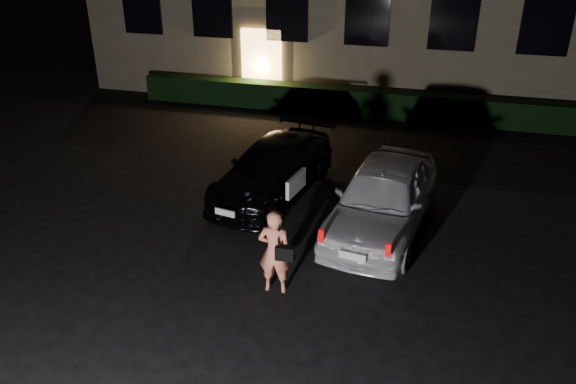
# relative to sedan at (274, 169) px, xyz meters

# --- Properties ---
(ground) EXTENTS (80.00, 80.00, 0.00)m
(ground) POSITION_rel_sedan_xyz_m (1.06, -4.17, -0.61)
(ground) COLOR black
(ground) RESTS_ON ground
(hedge) EXTENTS (15.00, 0.70, 0.85)m
(hedge) POSITION_rel_sedan_xyz_m (1.06, 6.33, -0.19)
(hedge) COLOR black
(hedge) RESTS_ON ground
(sedan) EXTENTS (2.40, 4.44, 1.22)m
(sedan) POSITION_rel_sedan_xyz_m (0.00, 0.00, 0.00)
(sedan) COLOR black
(sedan) RESTS_ON ground
(hatch) EXTENTS (2.26, 4.44, 1.45)m
(hatch) POSITION_rel_sedan_xyz_m (2.63, -1.02, 0.11)
(hatch) COLOR silver
(hatch) RESTS_ON ground
(man) EXTENTS (0.66, 0.41, 1.56)m
(man) POSITION_rel_sedan_xyz_m (1.12, -3.65, 0.17)
(man) COLOR #E97D61
(man) RESTS_ON ground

